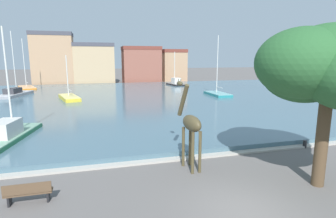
# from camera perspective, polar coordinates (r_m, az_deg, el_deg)

# --- Properties ---
(ground_plane) EXTENTS (300.00, 300.00, 0.00)m
(ground_plane) POSITION_cam_1_polar(r_m,az_deg,el_deg) (11.52, 15.71, -19.98)
(ground_plane) COLOR #605B59
(harbor_water) EXTENTS (82.52, 46.41, 0.41)m
(harbor_water) POSITION_cam_1_polar(r_m,az_deg,el_deg) (38.43, -7.18, 2.20)
(harbor_water) COLOR #476675
(harbor_water) RESTS_ON ground
(quay_edge_coping) EXTENTS (82.52, 0.50, 0.12)m
(quay_edge_coping) POSITION_cam_1_polar(r_m,az_deg,el_deg) (16.21, 5.04, -10.12)
(quay_edge_coping) COLOR #ADA89E
(quay_edge_coping) RESTS_ON ground
(giraffe_statue) EXTENTS (0.84, 2.70, 4.71)m
(giraffe_statue) POSITION_cam_1_polar(r_m,az_deg,el_deg) (14.14, 4.77, -3.25)
(giraffe_statue) COLOR #4C4228
(giraffe_statue) RESTS_ON ground
(sailboat_green) EXTENTS (3.18, 7.78, 7.87)m
(sailboat_green) POSITION_cam_1_polar(r_m,az_deg,el_deg) (21.80, -29.87, -4.66)
(sailboat_green) COLOR #236B42
(sailboat_green) RESTS_ON ground
(sailboat_black) EXTENTS (2.77, 6.01, 7.08)m
(sailboat_black) POSITION_cam_1_polar(r_m,az_deg,el_deg) (55.85, 1.42, 5.31)
(sailboat_black) COLOR black
(sailboat_black) RESTS_ON ground
(sailboat_orange) EXTENTS (4.62, 8.12, 9.24)m
(sailboat_orange) POSITION_cam_1_polar(r_m,az_deg,el_deg) (56.28, -27.69, 3.93)
(sailboat_orange) COLOR orange
(sailboat_orange) RESTS_ON ground
(sailboat_grey) EXTENTS (4.00, 8.26, 9.61)m
(sailboat_grey) POSITION_cam_1_polar(r_m,az_deg,el_deg) (45.69, -29.21, 2.72)
(sailboat_grey) COLOR #939399
(sailboat_grey) RESTS_ON ground
(sailboat_teal) EXTENTS (2.33, 6.24, 9.02)m
(sailboat_teal) POSITION_cam_1_polar(r_m,az_deg,el_deg) (41.29, 10.08, 3.02)
(sailboat_teal) COLOR teal
(sailboat_teal) RESTS_ON ground
(sailboat_yellow) EXTENTS (3.41, 6.93, 6.19)m
(sailboat_yellow) POSITION_cam_1_polar(r_m,az_deg,el_deg) (38.85, -20.22, 2.10)
(sailboat_yellow) COLOR gold
(sailboat_yellow) RESTS_ON ground
(shade_tree) EXTENTS (6.23, 6.53, 7.26)m
(shade_tree) POSITION_cam_1_polar(r_m,az_deg,el_deg) (13.72, 30.52, 7.60)
(shade_tree) COLOR brown
(shade_tree) RESTS_ON ground
(mooring_bollard) EXTENTS (0.24, 0.24, 0.50)m
(mooring_bollard) POSITION_cam_1_polar(r_m,az_deg,el_deg) (20.03, 26.86, -6.61)
(mooring_bollard) COLOR #232326
(mooring_bollard) RESTS_ON ground
(park_bench) EXTENTS (1.80, 0.44, 0.92)m
(park_bench) POSITION_cam_1_polar(r_m,az_deg,el_deg) (12.69, -27.38, -15.33)
(park_bench) COLOR brown
(park_bench) RESTS_ON ground
(townhouse_end_terrace) EXTENTS (8.51, 6.03, 11.28)m
(townhouse_end_terrace) POSITION_cam_1_polar(r_m,az_deg,el_deg) (64.84, -23.01, 9.69)
(townhouse_end_terrace) COLOR tan
(townhouse_end_terrace) RESTS_ON ground
(townhouse_wide_warehouse) EXTENTS (8.87, 6.83, 9.11)m
(townhouse_wide_warehouse) POSITION_cam_1_polar(r_m,az_deg,el_deg) (64.53, -15.30, 9.19)
(townhouse_wide_warehouse) COLOR tan
(townhouse_wide_warehouse) RESTS_ON ground
(townhouse_tall_gabled) EXTENTS (8.92, 5.64, 8.51)m
(townhouse_tall_gabled) POSITION_cam_1_polar(r_m,az_deg,el_deg) (65.31, -5.64, 9.26)
(townhouse_tall_gabled) COLOR #8E5142
(townhouse_tall_gabled) RESTS_ON ground
(townhouse_corner_house) EXTENTS (5.94, 5.16, 7.98)m
(townhouse_corner_house) POSITION_cam_1_polar(r_m,az_deg,el_deg) (69.11, 1.16, 9.16)
(townhouse_corner_house) COLOR tan
(townhouse_corner_house) RESTS_ON ground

